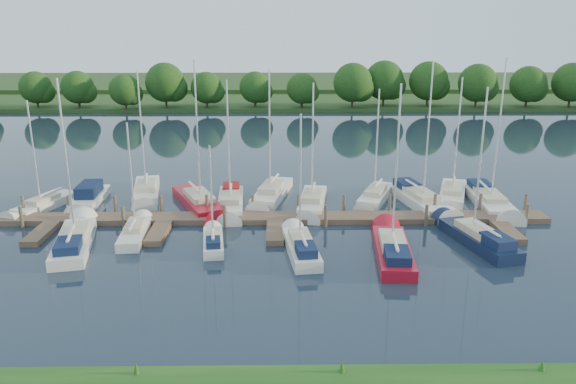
{
  "coord_description": "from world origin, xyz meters",
  "views": [
    {
      "loc": [
        0.42,
        -31.01,
        13.99
      ],
      "look_at": [
        0.92,
        8.0,
        2.2
      ],
      "focal_mm": 35.0,
      "sensor_mm": 36.0,
      "label": 1
    }
  ],
  "objects_px": {
    "motorboat": "(89,199)",
    "sailboat_s_2": "(213,242)",
    "dock": "(275,221)",
    "sailboat_n_0": "(43,206)",
    "sailboat_n_5": "(271,195)"
  },
  "relations": [
    {
      "from": "dock",
      "to": "motorboat",
      "type": "distance_m",
      "value": 15.84
    },
    {
      "from": "sailboat_n_0",
      "to": "motorboat",
      "type": "bearing_deg",
      "value": -136.86
    },
    {
      "from": "sailboat_n_0",
      "to": "sailboat_n_5",
      "type": "distance_m",
      "value": 17.98
    },
    {
      "from": "motorboat",
      "to": "sailboat_n_5",
      "type": "bearing_deg",
      "value": -178.0
    },
    {
      "from": "dock",
      "to": "sailboat_n_0",
      "type": "bearing_deg",
      "value": 168.84
    },
    {
      "from": "motorboat",
      "to": "sailboat_n_0",
      "type": "bearing_deg",
      "value": 19.99
    },
    {
      "from": "dock",
      "to": "motorboat",
      "type": "bearing_deg",
      "value": 161.91
    },
    {
      "from": "motorboat",
      "to": "dock",
      "type": "bearing_deg",
      "value": 159.22
    },
    {
      "from": "dock",
      "to": "sailboat_s_2",
      "type": "height_order",
      "value": "sailboat_s_2"
    },
    {
      "from": "sailboat_s_2",
      "to": "sailboat_n_5",
      "type": "bearing_deg",
      "value": 63.65
    },
    {
      "from": "sailboat_s_2",
      "to": "sailboat_n_0",
      "type": "bearing_deg",
      "value": 143.88
    },
    {
      "from": "dock",
      "to": "sailboat_n_0",
      "type": "xyz_separation_m",
      "value": [
        -18.22,
        3.6,
        0.07
      ]
    },
    {
      "from": "dock",
      "to": "sailboat_s_2",
      "type": "bearing_deg",
      "value": -133.35
    },
    {
      "from": "sailboat_n_5",
      "to": "motorboat",
      "type": "bearing_deg",
      "value": 17.21
    },
    {
      "from": "motorboat",
      "to": "sailboat_s_2",
      "type": "relative_size",
      "value": 0.95
    }
  ]
}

